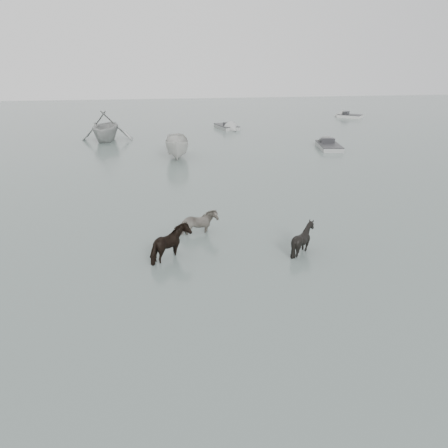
# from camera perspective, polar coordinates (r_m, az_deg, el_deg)

# --- Properties ---
(ground) EXTENTS (140.00, 140.00, 0.00)m
(ground) POSITION_cam_1_polar(r_m,az_deg,el_deg) (16.20, 0.03, -4.92)
(ground) COLOR #51605A
(ground) RESTS_ON ground
(pony_pinto) EXTENTS (1.75, 1.03, 1.39)m
(pony_pinto) POSITION_cam_1_polar(r_m,az_deg,el_deg) (18.47, -3.41, 0.71)
(pony_pinto) COLOR black
(pony_pinto) RESTS_ON ground
(pony_dark) EXTENTS (1.68, 1.81, 1.49)m
(pony_dark) POSITION_cam_1_polar(r_m,az_deg,el_deg) (16.21, -6.88, -2.18)
(pony_dark) COLOR black
(pony_dark) RESTS_ON ground
(pony_black) EXTENTS (1.33, 1.19, 1.43)m
(pony_black) POSITION_cam_1_polar(r_m,az_deg,el_deg) (17.00, 10.30, -1.36)
(pony_black) COLOR black
(pony_black) RESTS_ON ground
(rowboat_trail) EXTENTS (5.24, 5.90, 2.86)m
(rowboat_trail) POSITION_cam_1_polar(r_m,az_deg,el_deg) (41.58, -15.22, 12.39)
(rowboat_trail) COLOR #9EA09E
(rowboat_trail) RESTS_ON ground
(boat_small) EXTENTS (2.07, 4.72, 1.78)m
(boat_small) POSITION_cam_1_polar(r_m,az_deg,el_deg) (33.42, -6.10, 10.13)
(boat_small) COLOR beige
(boat_small) RESTS_ON ground
(skiff_port) EXTENTS (2.52, 5.46, 0.75)m
(skiff_port) POSITION_cam_1_polar(r_m,az_deg,el_deg) (37.79, 13.56, 10.12)
(skiff_port) COLOR gray
(skiff_port) RESTS_ON ground
(skiff_mid) EXTENTS (2.60, 5.12, 0.75)m
(skiff_mid) POSITION_cam_1_polar(r_m,az_deg,el_deg) (47.58, 0.35, 12.80)
(skiff_mid) COLOR gray
(skiff_mid) RESTS_ON ground
(skiff_star) EXTENTS (4.09, 3.80, 0.75)m
(skiff_star) POSITION_cam_1_polar(r_m,az_deg,el_deg) (58.94, 16.13, 13.57)
(skiff_star) COLOR beige
(skiff_star) RESTS_ON ground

